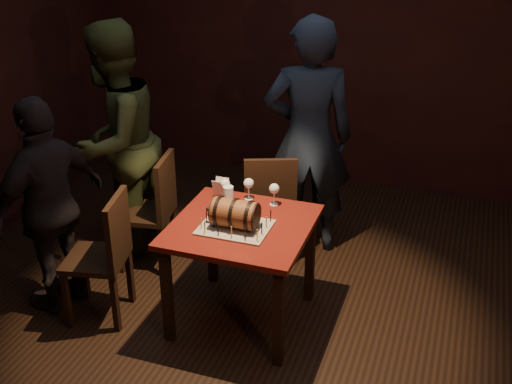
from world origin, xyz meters
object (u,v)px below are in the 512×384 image
pub_table (242,239)px  person_back (308,138)px  wine_glass_left (225,185)px  barrel_cake (235,214)px  person_left_rear (115,142)px  wine_glass_right (274,190)px  person_left_front (50,206)px  pint_of_ale (228,197)px  chair_back (270,203)px  chair_left_front (106,251)px  chair_left_rear (155,206)px  wine_glass_mid (249,184)px

pub_table → person_back: 1.18m
wine_glass_left → person_back: (0.38, 0.82, 0.10)m
barrel_cake → person_left_rear: person_left_rear is taller
barrel_cake → wine_glass_right: size_ratio=2.17×
person_left_front → wine_glass_right: bearing=126.3°
person_left_front → pub_table: bearing=114.7°
wine_glass_left → barrel_cake: bearing=-59.9°
pint_of_ale → person_left_front: person_left_front is taller
wine_glass_left → chair_back: (0.17, 0.49, -0.35)m
wine_glass_right → chair_left_front: chair_left_front is taller
wine_glass_right → chair_back: 0.60m
chair_back → person_back: person_back is taller
person_left_rear → person_left_front: person_left_rear is taller
chair_back → chair_left_front: same height
chair_left_rear → chair_left_front: 0.72m
chair_left_front → person_left_rear: size_ratio=0.49×
barrel_cake → chair_back: bearing=92.8°
chair_back → person_left_front: (-1.25, -1.03, 0.26)m
pint_of_ale → wine_glass_left: bearing=123.5°
wine_glass_right → chair_left_front: bearing=-148.8°
chair_back → pint_of_ale: bearing=-101.0°
wine_glass_right → chair_back: (-0.18, 0.45, -0.35)m
wine_glass_mid → chair_left_front: chair_left_front is taller
wine_glass_left → chair_left_front: chair_left_front is taller
chair_left_front → person_left_front: 0.50m
chair_back → person_left_front: bearing=-140.4°
person_left_rear → chair_left_rear: bearing=75.8°
person_back → chair_left_rear: bearing=15.0°
wine_glass_left → person_left_front: (-1.08, -0.54, -0.09)m
barrel_cake → wine_glass_mid: barrel_cake is taller
pint_of_ale → wine_glass_right: bearing=23.3°
person_back → pub_table: bearing=64.4°
wine_glass_mid → chair_left_rear: 0.88m
wine_glass_left → chair_left_rear: size_ratio=0.17×
wine_glass_right → chair_left_rear: size_ratio=0.17×
pub_table → wine_glass_left: (-0.23, 0.30, 0.23)m
person_left_front → pint_of_ale: bearing=126.0°
chair_left_rear → person_left_rear: person_left_rear is taller
wine_glass_right → chair_back: bearing=111.5°
wine_glass_right → chair_left_rear: bearing=173.6°
person_back → person_left_rear: (-1.42, -0.53, -0.02)m
wine_glass_left → chair_left_front: 0.93m
wine_glass_mid → wine_glass_right: 0.20m
chair_left_front → person_back: person_back is taller
barrel_cake → person_back: person_back is taller
pub_table → pint_of_ale: bearing=129.5°
wine_glass_mid → person_back: bearing=73.5°
wine_glass_left → wine_glass_mid: 0.17m
pint_of_ale → chair_left_front: (-0.71, -0.48, -0.30)m
pub_table → wine_glass_right: wine_glass_right is taller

